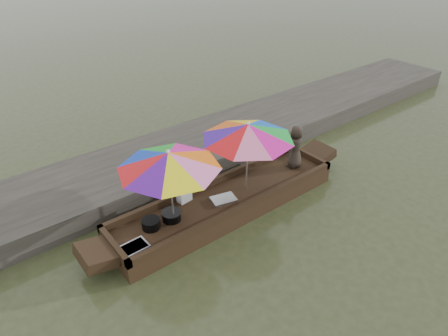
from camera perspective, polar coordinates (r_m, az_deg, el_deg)
water at (r=8.49m, az=0.42°, el=-6.03°), size 80.00×80.00×0.00m
dock at (r=9.87m, az=-7.55°, el=1.34°), size 22.00×2.20×0.50m
boat_hull at (r=8.38m, az=0.42°, el=-5.09°), size 5.11×1.20×0.35m
cooking_pot at (r=7.57m, az=-10.39°, el=-7.83°), size 0.34×0.34×0.18m
tray_crayfish at (r=7.19m, az=-12.76°, el=-11.16°), size 0.50×0.36×0.09m
tray_scallop at (r=8.14m, az=-0.07°, el=-4.53°), size 0.56×0.45×0.06m
charcoal_grill at (r=7.70m, az=-7.50°, el=-6.83°), size 0.35×0.35×0.17m
supply_bag at (r=8.14m, az=-5.82°, el=-3.86°), size 0.30×0.25×0.26m
vendor at (r=9.18m, az=10.19°, el=3.00°), size 0.56×0.43×1.02m
umbrella_bow at (r=7.24m, az=-7.58°, el=-2.80°), size 2.03×2.03×1.55m
umbrella_stern at (r=8.14m, az=3.32°, el=1.65°), size 2.24×2.24×1.55m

